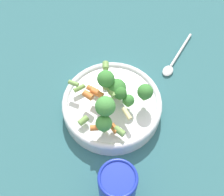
# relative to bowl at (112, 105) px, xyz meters

# --- Properties ---
(ground_plane) EXTENTS (3.00, 3.00, 0.00)m
(ground_plane) POSITION_rel_bowl_xyz_m (0.00, 0.00, -0.02)
(ground_plane) COLOR #2D6066
(bowl) EXTENTS (0.23, 0.23, 0.04)m
(bowl) POSITION_rel_bowl_xyz_m (0.00, 0.00, 0.00)
(bowl) COLOR silver
(bowl) RESTS_ON ground_plane
(pasta_salad) EXTENTS (0.18, 0.18, 0.08)m
(pasta_salad) POSITION_rel_bowl_xyz_m (-0.01, -0.00, 0.06)
(pasta_salad) COLOR #8CB766
(pasta_salad) RESTS_ON bowl
(cup) EXTENTS (0.07, 0.07, 0.12)m
(cup) POSITION_rel_bowl_xyz_m (-0.20, 0.03, 0.04)
(cup) COLOR #192DAD
(cup) RESTS_ON ground_plane
(spoon) EXTENTS (0.13, 0.12, 0.01)m
(spoon) POSITION_rel_bowl_xyz_m (0.11, -0.18, -0.02)
(spoon) COLOR silver
(spoon) RESTS_ON ground_plane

